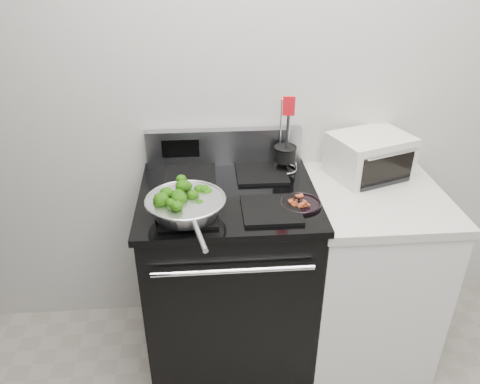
{
  "coord_description": "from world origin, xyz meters",
  "views": [
    {
      "loc": [
        -0.39,
        -0.4,
        1.96
      ],
      "look_at": [
        -0.25,
        1.36,
        0.98
      ],
      "focal_mm": 35.0,
      "sensor_mm": 36.0,
      "label": 1
    }
  ],
  "objects": [
    {
      "name": "utensil_holder",
      "position": [
        -0.01,
        1.62,
        1.02
      ],
      "size": [
        0.12,
        0.12,
        0.37
      ],
      "rotation": [
        0.0,
        0.0,
        -0.13
      ],
      "color": "silver",
      "rests_on": "gas_range"
    },
    {
      "name": "bacon_plate",
      "position": [
        0.0,
        1.28,
        0.97
      ],
      "size": [
        0.18,
        0.18,
        0.04
      ],
      "rotation": [
        0.0,
        0.0,
        0.22
      ],
      "color": "black",
      "rests_on": "gas_range"
    },
    {
      "name": "counter",
      "position": [
        0.39,
        1.41,
        0.46
      ],
      "size": [
        0.62,
        0.68,
        0.92
      ],
      "color": "white",
      "rests_on": "floor"
    },
    {
      "name": "back_wall",
      "position": [
        0.0,
        1.75,
        1.35
      ],
      "size": [
        4.0,
        0.02,
        2.7
      ],
      "primitive_type": "cube",
      "color": "#B3B1AA",
      "rests_on": "ground"
    },
    {
      "name": "toaster_oven",
      "position": [
        0.39,
        1.6,
        1.02
      ],
      "size": [
        0.42,
        0.37,
        0.2
      ],
      "rotation": [
        0.0,
        0.0,
        0.34
      ],
      "color": "silver",
      "rests_on": "counter"
    },
    {
      "name": "broccoli_pile",
      "position": [
        -0.48,
        1.23,
        1.02
      ],
      "size": [
        0.26,
        0.26,
        0.09
      ],
      "primitive_type": null,
      "color": "black",
      "rests_on": "skillet"
    },
    {
      "name": "gas_range",
      "position": [
        -0.3,
        1.41,
        0.49
      ],
      "size": [
        0.79,
        0.69,
        1.13
      ],
      "color": "black",
      "rests_on": "floor"
    },
    {
      "name": "skillet",
      "position": [
        -0.48,
        1.23,
        1.0
      ],
      "size": [
        0.33,
        0.51,
        0.07
      ],
      "rotation": [
        0.0,
        0.0,
        0.21
      ],
      "color": "silver",
      "rests_on": "gas_range"
    }
  ]
}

